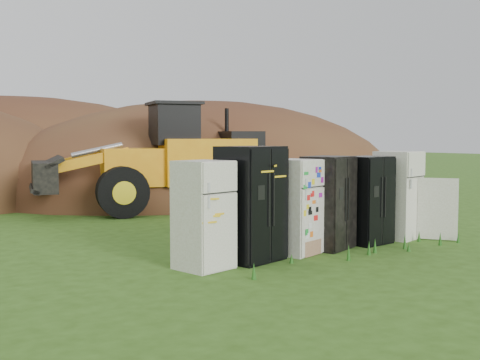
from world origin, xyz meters
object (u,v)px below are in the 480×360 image
object	(u,v)px
fridge_dark_mid	(328,203)
wheel_loader	(147,157)
fridge_black_side	(251,204)
fridge_leftmost	(203,215)
fridge_open_door	(398,195)
fridge_sticker	(295,207)
fridge_black_right	(367,200)

from	to	relation	value
fridge_dark_mid	wheel_loader	size ratio (longest dim) A/B	0.27
fridge_black_side	wheel_loader	size ratio (longest dim) A/B	0.31
wheel_loader	fridge_leftmost	bearing A→B (deg)	-94.73
fridge_open_door	wheel_loader	world-z (taller)	wheel_loader
fridge_dark_mid	fridge_open_door	bearing A→B (deg)	-18.26
fridge_leftmost	fridge_sticker	size ratio (longest dim) A/B	1.02
fridge_black_side	wheel_loader	bearing A→B (deg)	63.73
wheel_loader	fridge_sticker	bearing A→B (deg)	-79.39
fridge_leftmost	fridge_dark_mid	xyz separation A→B (m)	(2.90, 0.05, 0.01)
wheel_loader	fridge_open_door	bearing A→B (deg)	-56.95
fridge_black_side	fridge_dark_mid	size ratio (longest dim) A/B	1.12
fridge_dark_mid	fridge_black_right	size ratio (longest dim) A/B	1.01
fridge_open_door	wheel_loader	distance (m)	7.53
fridge_open_door	wheel_loader	xyz separation A→B (m)	(-2.12, 7.20, 0.65)
fridge_leftmost	fridge_black_side	distance (m)	1.03
fridge_black_right	fridge_black_side	bearing A→B (deg)	174.55
fridge_black_side	fridge_dark_mid	world-z (taller)	fridge_black_side
fridge_black_side	fridge_black_right	distance (m)	2.92
fridge_sticker	wheel_loader	world-z (taller)	wheel_loader
fridge_leftmost	fridge_black_side	size ratio (longest dim) A/B	0.89
fridge_sticker	fridge_open_door	world-z (taller)	fridge_open_door
fridge_dark_mid	wheel_loader	bearing A→B (deg)	74.03
fridge_leftmost	wheel_loader	distance (m)	7.75
fridge_dark_mid	fridge_open_door	world-z (taller)	fridge_open_door
fridge_black_side	fridge_open_door	size ratio (longest dim) A/B	1.08
fridge_leftmost	fridge_black_right	world-z (taller)	fridge_leftmost
fridge_black_side	fridge_black_right	world-z (taller)	fridge_black_side
fridge_sticker	fridge_black_right	size ratio (longest dim) A/B	0.99
fridge_leftmost	fridge_black_right	bearing A→B (deg)	-10.35
fridge_leftmost	fridge_open_door	xyz separation A→B (m)	(4.93, -0.01, 0.04)
fridge_leftmost	fridge_black_side	world-z (taller)	fridge_black_side
fridge_sticker	wheel_loader	bearing A→B (deg)	69.48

